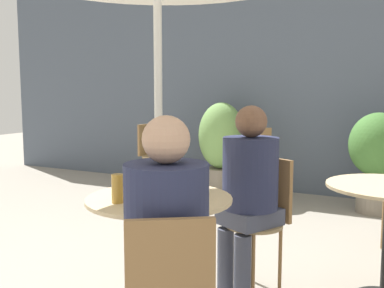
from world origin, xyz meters
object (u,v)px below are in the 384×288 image
Objects in this scene: beer_glass_2 at (144,175)px; seated_person_1 at (248,185)px; beer_glass_0 at (159,189)px; potted_plant_0 at (221,143)px; potted_plant_1 at (378,155)px; bistro_chair_1 at (263,211)px; beer_glass_3 at (118,189)px; bistro_chair_4 at (151,150)px; cafe_table_near at (159,225)px; bistro_chair_3 at (263,158)px; beer_glass_1 at (200,179)px; seated_person_0 at (167,240)px.

seated_person_1 is at bearing 42.68° from beer_glass_2.
beer_glass_0 is at bearing -48.10° from beer_glass_2.
potted_plant_0 reaches higher than potted_plant_1.
beer_glass_3 is at bearing -91.10° from bistro_chair_1.
cafe_table_near is at bearing -145.83° from bistro_chair_4.
bistro_chair_1 is 1.00× the size of bistro_chair_3.
beer_glass_1 is 3.29m from potted_plant_0.
potted_plant_0 is at bearing 104.82° from beer_glass_2.
bistro_chair_4 is 3.81m from beer_glass_0.
bistro_chair_3 is 0.71m from potted_plant_0.
seated_person_1 is at bearing -63.62° from potted_plant_0.
seated_person_0 is 1.05× the size of potted_plant_0.
potted_plant_1 is at bearing -131.15° from seated_person_0.
beer_glass_2 reaches higher than beer_glass_3.
seated_person_1 is 2.62m from potted_plant_1.
potted_plant_1 reaches higher than beer_glass_3.
bistro_chair_4 is 3.68m from beer_glass_3.
beer_glass_2 is (-0.19, 0.15, 0.24)m from cafe_table_near.
bistro_chair_3 is at bearing -88.72° from bistro_chair_4.
beer_glass_1 reaches higher than bistro_chair_3.
seated_person_0 is at bearing -55.45° from beer_glass_0.
beer_glass_1 is at bearing 5.37° from beer_glass_2.
potted_plant_1 reaches higher than bistro_chair_1.
bistro_chair_4 is at bearing -90.51° from seated_person_0.
beer_glass_0 reaches higher than bistro_chair_1.
potted_plant_0 reaches higher than beer_glass_2.
potted_plant_1 is (0.71, 2.98, -0.20)m from beer_glass_1.
bistro_chair_4 is at bearing 122.83° from cafe_table_near.
beer_glass_1 is (0.52, -2.80, 0.29)m from bistro_chair_3.
cafe_table_near is 0.35m from beer_glass_0.
seated_person_0 reaches higher than beer_glass_2.
beer_glass_2 is at bearing -85.04° from seated_person_0.
seated_person_1 is (0.66, -2.38, 0.19)m from bistro_chair_3.
potted_plant_0 is at bearing -72.50° from bistro_chair_4.
potted_plant_1 is at bearing 77.45° from beer_glass_0.
potted_plant_1 reaches higher than bistro_chair_4.
bistro_chair_4 is 2.81m from potted_plant_1.
cafe_table_near is 0.65× the size of seated_person_1.
seated_person_0 is at bearing -74.16° from beer_glass_1.
beer_glass_2 reaches higher than cafe_table_near.
bistro_chair_4 is 0.72× the size of seated_person_1.
beer_glass_3 is at bearing -149.24° from bistro_chair_4.
seated_person_0 is at bearing -97.71° from potted_plant_1.
bistro_chair_1 is at bearing 69.61° from beer_glass_1.
potted_plant_0 reaches higher than beer_glass_1.
cafe_table_near is 0.90× the size of bistro_chair_4.
potted_plant_1 is (0.50, 3.72, -0.10)m from seated_person_0.
seated_person_0 is at bearing -145.74° from bistro_chair_4.
bistro_chair_3 is at bearing 98.69° from beer_glass_0.
cafe_table_near is 0.69m from seated_person_1.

